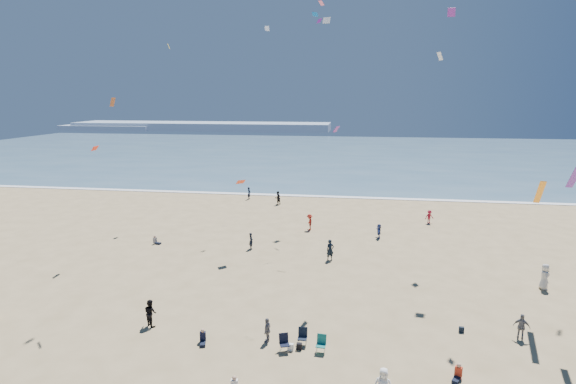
# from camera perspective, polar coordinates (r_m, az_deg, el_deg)

# --- Properties ---
(ocean) EXTENTS (220.00, 100.00, 0.06)m
(ocean) POSITION_cam_1_polar(r_m,az_deg,el_deg) (113.26, 5.58, 4.88)
(ocean) COLOR #476B84
(ocean) RESTS_ON ground
(surf_line) EXTENTS (220.00, 1.20, 0.08)m
(surf_line) POSITION_cam_1_polar(r_m,az_deg,el_deg) (64.04, 3.16, -0.53)
(surf_line) COLOR white
(surf_line) RESTS_ON ground
(headland_far) EXTENTS (110.00, 20.00, 3.20)m
(headland_far) POSITION_cam_1_polar(r_m,az_deg,el_deg) (198.87, -10.89, 8.21)
(headland_far) COLOR #7A8EA8
(headland_far) RESTS_ON ground
(headland_near) EXTENTS (40.00, 14.00, 2.00)m
(headland_near) POSITION_cam_1_polar(r_m,az_deg,el_deg) (211.14, -21.73, 7.63)
(headland_near) COLOR #7A8EA8
(headland_near) RESTS_ON ground
(standing_flyers) EXTENTS (38.13, 45.18, 1.93)m
(standing_flyers) POSITION_cam_1_polar(r_m,az_deg,el_deg) (34.88, 8.13, -10.07)
(standing_flyers) COLOR black
(standing_flyers) RESTS_ON ground
(seated_group) EXTENTS (25.23, 25.81, 0.84)m
(seated_group) POSITION_cam_1_polar(r_m,az_deg,el_deg) (27.19, -3.77, -17.72)
(seated_group) COLOR white
(seated_group) RESTS_ON ground
(chair_cluster) EXTENTS (2.72, 1.49, 1.00)m
(chair_cluster) POSITION_cam_1_polar(r_m,az_deg,el_deg) (26.39, 1.86, -18.48)
(chair_cluster) COLOR black
(chair_cluster) RESTS_ON ground
(white_tote) EXTENTS (0.35, 0.20, 0.40)m
(white_tote) POSITION_cam_1_polar(r_m,az_deg,el_deg) (26.51, 0.30, -19.09)
(white_tote) COLOR white
(white_tote) RESTS_ON ground
(black_backpack) EXTENTS (0.30, 0.22, 0.38)m
(black_backpack) POSITION_cam_1_polar(r_m,az_deg,el_deg) (26.59, 1.44, -19.01)
(black_backpack) COLOR black
(black_backpack) RESTS_ON ground
(navy_bag) EXTENTS (0.28, 0.18, 0.34)m
(navy_bag) POSITION_cam_1_polar(r_m,az_deg,el_deg) (30.10, 21.16, -15.98)
(navy_bag) COLOR black
(navy_bag) RESTS_ON ground
(kites_aloft) EXTENTS (38.21, 45.49, 24.07)m
(kites_aloft) POSITION_cam_1_polar(r_m,az_deg,el_deg) (30.98, 14.95, 11.98)
(kites_aloft) COLOR silver
(kites_aloft) RESTS_ON ground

